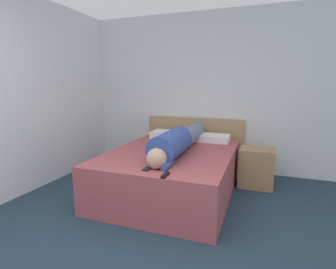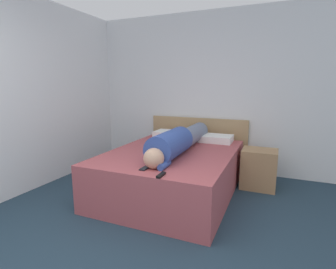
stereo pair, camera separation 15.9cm
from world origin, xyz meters
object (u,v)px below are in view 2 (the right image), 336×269
(nightstand, at_px, (259,169))
(cell_phone, at_px, (144,168))
(bed, at_px, (172,172))
(pillow_second, at_px, (216,139))
(person_lying, at_px, (179,141))
(pillow_near_headboard, at_px, (171,135))
(tv_remote, at_px, (161,175))

(nightstand, bearing_deg, cell_phone, -126.31)
(bed, xyz_separation_m, pillow_second, (0.40, 0.79, 0.34))
(nightstand, bearing_deg, bed, -149.78)
(person_lying, height_order, cell_phone, person_lying)
(bed, bearing_deg, pillow_second, 63.23)
(person_lying, xyz_separation_m, pillow_second, (0.30, 0.80, -0.09))
(bed, xyz_separation_m, cell_phone, (0.01, -0.81, 0.29))
(nightstand, relative_size, person_lying, 0.30)
(pillow_near_headboard, relative_size, cell_phone, 3.93)
(bed, distance_m, pillow_near_headboard, 0.93)
(pillow_near_headboard, distance_m, pillow_second, 0.75)
(bed, bearing_deg, cell_phone, -89.21)
(bed, height_order, pillow_near_headboard, pillow_near_headboard)
(pillow_near_headboard, height_order, cell_phone, pillow_near_headboard)
(pillow_near_headboard, bearing_deg, pillow_second, 0.00)
(person_lying, bearing_deg, pillow_second, 69.27)
(nightstand, height_order, pillow_second, pillow_second)
(person_lying, bearing_deg, cell_phone, -96.02)
(nightstand, relative_size, tv_remote, 3.67)
(nightstand, xyz_separation_m, tv_remote, (-0.80, -1.56, 0.31))
(pillow_second, bearing_deg, pillow_near_headboard, 180.00)
(bed, height_order, nightstand, bed)
(pillow_second, bearing_deg, nightstand, -14.92)
(nightstand, bearing_deg, person_lying, -146.85)
(person_lying, height_order, pillow_second, person_lying)
(cell_phone, bearing_deg, bed, 90.79)
(person_lying, distance_m, pillow_second, 0.87)
(person_lying, distance_m, tv_remote, 0.95)
(tv_remote, bearing_deg, person_lying, 100.16)
(nightstand, xyz_separation_m, pillow_second, (-0.66, 0.18, 0.35))
(pillow_second, bearing_deg, person_lying, -110.73)
(person_lying, height_order, tv_remote, person_lying)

